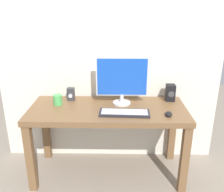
{
  "coord_description": "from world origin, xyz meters",
  "views": [
    {
      "loc": [
        0.08,
        -2.14,
        1.64
      ],
      "look_at": [
        0.04,
        0.0,
        0.84
      ],
      "focal_mm": 39.65,
      "sensor_mm": 36.0,
      "label": 1
    }
  ],
  "objects_px": {
    "audio_controller": "(71,94)",
    "coffee_mug": "(58,100)",
    "mouse": "(169,114)",
    "monitor": "(122,79)",
    "keyboard_primary": "(124,113)",
    "speaker_right": "(170,93)",
    "desk": "(108,118)"
  },
  "relations": [
    {
      "from": "desk",
      "to": "keyboard_primary",
      "type": "xyz_separation_m",
      "value": [
        0.15,
        -0.14,
        0.12
      ]
    },
    {
      "from": "keyboard_primary",
      "to": "mouse",
      "type": "relative_size",
      "value": 4.88
    },
    {
      "from": "keyboard_primary",
      "to": "speaker_right",
      "type": "distance_m",
      "value": 0.59
    },
    {
      "from": "mouse",
      "to": "coffee_mug",
      "type": "height_order",
      "value": "coffee_mug"
    },
    {
      "from": "keyboard_primary",
      "to": "mouse",
      "type": "xyz_separation_m",
      "value": [
        0.38,
        -0.02,
        0.0
      ]
    },
    {
      "from": "monitor",
      "to": "keyboard_primary",
      "type": "bearing_deg",
      "value": -85.8
    },
    {
      "from": "monitor",
      "to": "audio_controller",
      "type": "bearing_deg",
      "value": 171.86
    },
    {
      "from": "desk",
      "to": "mouse",
      "type": "relative_size",
      "value": 16.14
    },
    {
      "from": "desk",
      "to": "mouse",
      "type": "height_order",
      "value": "mouse"
    },
    {
      "from": "monitor",
      "to": "speaker_right",
      "type": "height_order",
      "value": "monitor"
    },
    {
      "from": "keyboard_primary",
      "to": "speaker_right",
      "type": "relative_size",
      "value": 2.66
    },
    {
      "from": "monitor",
      "to": "speaker_right",
      "type": "xyz_separation_m",
      "value": [
        0.49,
        0.08,
        -0.16
      ]
    },
    {
      "from": "desk",
      "to": "monitor",
      "type": "distance_m",
      "value": 0.39
    },
    {
      "from": "audio_controller",
      "to": "coffee_mug",
      "type": "bearing_deg",
      "value": -133.28
    },
    {
      "from": "monitor",
      "to": "coffee_mug",
      "type": "relative_size",
      "value": 5.04
    },
    {
      "from": "mouse",
      "to": "speaker_right",
      "type": "height_order",
      "value": "speaker_right"
    },
    {
      "from": "desk",
      "to": "audio_controller",
      "type": "height_order",
      "value": "audio_controller"
    },
    {
      "from": "keyboard_primary",
      "to": "speaker_right",
      "type": "bearing_deg",
      "value": 36.25
    },
    {
      "from": "desk",
      "to": "audio_controller",
      "type": "xyz_separation_m",
      "value": [
        -0.38,
        0.19,
        0.17
      ]
    },
    {
      "from": "desk",
      "to": "audio_controller",
      "type": "distance_m",
      "value": 0.46
    },
    {
      "from": "desk",
      "to": "speaker_right",
      "type": "height_order",
      "value": "speaker_right"
    },
    {
      "from": "keyboard_primary",
      "to": "monitor",
      "type": "bearing_deg",
      "value": 94.2
    },
    {
      "from": "monitor",
      "to": "coffee_mug",
      "type": "xyz_separation_m",
      "value": [
        -0.62,
        -0.04,
        -0.2
      ]
    },
    {
      "from": "keyboard_primary",
      "to": "speaker_right",
      "type": "xyz_separation_m",
      "value": [
        0.47,
        0.34,
        0.07
      ]
    },
    {
      "from": "speaker_right",
      "to": "mouse",
      "type": "bearing_deg",
      "value": -102.83
    },
    {
      "from": "keyboard_primary",
      "to": "speaker_right",
      "type": "height_order",
      "value": "speaker_right"
    },
    {
      "from": "desk",
      "to": "coffee_mug",
      "type": "xyz_separation_m",
      "value": [
        -0.49,
        0.08,
        0.15
      ]
    },
    {
      "from": "speaker_right",
      "to": "coffee_mug",
      "type": "xyz_separation_m",
      "value": [
        -1.11,
        -0.12,
        -0.03
      ]
    },
    {
      "from": "keyboard_primary",
      "to": "coffee_mug",
      "type": "distance_m",
      "value": 0.68
    },
    {
      "from": "monitor",
      "to": "coffee_mug",
      "type": "bearing_deg",
      "value": -176.02
    },
    {
      "from": "monitor",
      "to": "keyboard_primary",
      "type": "relative_size",
      "value": 1.11
    },
    {
      "from": "keyboard_primary",
      "to": "audio_controller",
      "type": "relative_size",
      "value": 3.44
    }
  ]
}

